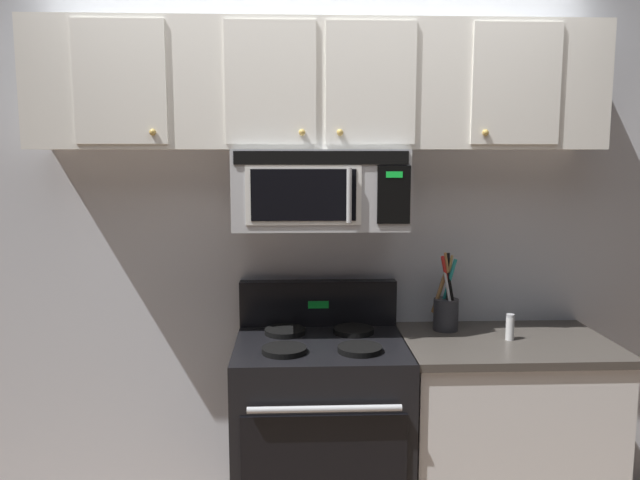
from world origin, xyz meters
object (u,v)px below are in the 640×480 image
stove_range (321,434)px  utensil_crock_charcoal (446,309)px  over_range_microwave (319,189)px  salt_shaker (510,327)px

stove_range → utensil_crock_charcoal: (0.60, 0.17, 0.54)m
stove_range → over_range_microwave: size_ratio=1.47×
salt_shaker → over_range_microwave: bearing=172.0°
over_range_microwave → utensil_crock_charcoal: size_ratio=2.01×
over_range_microwave → salt_shaker: bearing=-8.0°
over_range_microwave → salt_shaker: 1.06m
stove_range → over_range_microwave: 1.11m
stove_range → salt_shaker: 0.98m
stove_range → over_range_microwave: (-0.00, 0.12, 1.11)m
over_range_microwave → salt_shaker: (0.85, -0.12, -0.62)m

